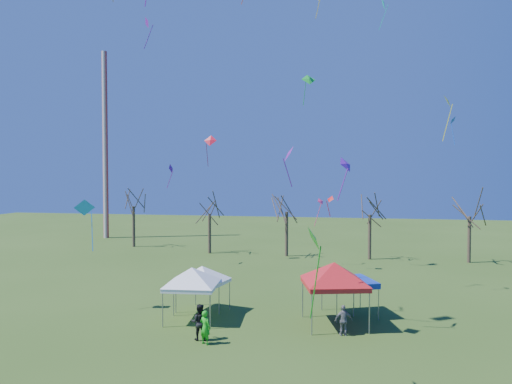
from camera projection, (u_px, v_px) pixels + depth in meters
ground at (278, 340)px, 23.14m from camera, size 140.00×140.00×0.00m
radio_mast at (105, 145)px, 61.20m from camera, size 0.70×0.70×25.00m
tree_0 at (133, 192)px, 53.61m from camera, size 3.83×3.83×8.44m
tree_1 at (209, 200)px, 49.12m from camera, size 3.42×3.42×7.54m
tree_2 at (287, 196)px, 47.31m from camera, size 3.71×3.71×8.18m
tree_3 at (370, 199)px, 45.47m from camera, size 3.59×3.59×7.91m
tree_4 at (470, 200)px, 43.74m from camera, size 3.58×3.58×7.89m
tent_white_west at (202, 269)px, 27.74m from camera, size 3.65×3.65×3.31m
tent_white_mid at (192, 271)px, 26.23m from camera, size 4.03×4.03×3.56m
tent_red at (334, 267)px, 25.38m from camera, size 4.51×4.51×4.09m
tent_blue at (349, 282)px, 27.30m from camera, size 3.54×3.54×2.15m
person_green at (205, 327)px, 22.58m from camera, size 0.72×0.61×1.68m
person_grey at (344, 320)px, 23.82m from camera, size 1.00×0.60×1.60m
person_dark at (199, 322)px, 23.19m from camera, size 1.01×0.85×1.84m
kite_13 at (171, 169)px, 42.23m from camera, size 0.65×0.90×2.28m
kite_3 at (384, 3)px, 41.14m from camera, size 0.82×1.33×3.18m
kite_14 at (85, 208)px, 28.08m from camera, size 1.45×1.32×3.25m
kite_22 at (320, 202)px, 42.51m from camera, size 1.04×1.06×2.68m
kite_27 at (346, 165)px, 24.09m from camera, size 1.05×1.16×2.38m
kite_11 at (309, 79)px, 40.43m from camera, size 1.57×1.35×2.83m
kite_1 at (288, 154)px, 23.06m from camera, size 0.76×1.04×2.12m
kite_17 at (448, 102)px, 27.56m from camera, size 0.69×1.02×2.87m
kite_12 at (453, 121)px, 41.34m from camera, size 0.85×1.00×2.65m
kite_7 at (147, 23)px, 34.50m from camera, size 0.90×0.96×2.55m
kite_5 at (315, 240)px, 17.14m from camera, size 0.82×1.18×3.49m
kite_2 at (210, 141)px, 44.51m from camera, size 1.27×0.72×3.12m
kite_19 at (330, 200)px, 40.03m from camera, size 0.85×0.83×1.91m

